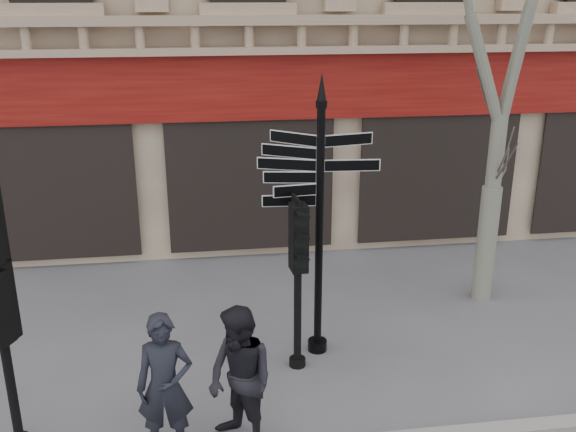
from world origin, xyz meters
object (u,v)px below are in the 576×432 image
(fingerpost, at_px, (320,173))
(traffic_signal_secondary, at_px, (298,256))
(pedestrian_b, at_px, (241,380))
(pedestrian_a, at_px, (165,386))

(fingerpost, distance_m, traffic_signal_secondary, 1.23)
(pedestrian_b, bearing_deg, pedestrian_a, -126.61)
(fingerpost, distance_m, pedestrian_a, 3.63)
(pedestrian_a, bearing_deg, fingerpost, 45.80)
(fingerpost, relative_size, pedestrian_a, 2.32)
(pedestrian_b, bearing_deg, traffic_signal_secondary, 114.43)
(pedestrian_b, bearing_deg, fingerpost, 111.32)
(pedestrian_a, distance_m, pedestrian_b, 0.89)
(traffic_signal_secondary, bearing_deg, fingerpost, 41.61)
(fingerpost, height_order, pedestrian_a, fingerpost)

